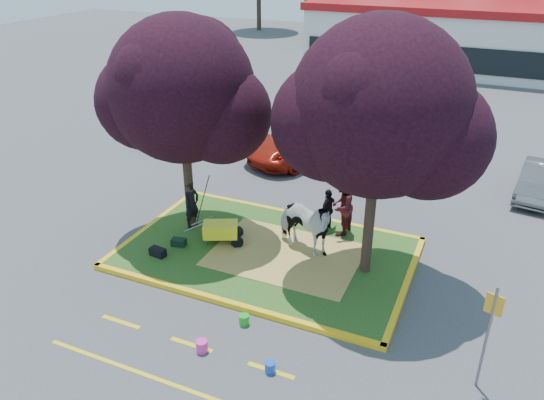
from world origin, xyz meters
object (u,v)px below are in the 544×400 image
at_px(cow, 303,225).
at_px(bucket_pink, 202,346).
at_px(bucket_green, 244,320).
at_px(bucket_blue, 270,367).
at_px(sign_post, 489,327).
at_px(car_silver, 284,134).
at_px(wheelbarrow, 221,230).
at_px(handler, 192,204).
at_px(car_black, 178,124).
at_px(calf, 222,228).

height_order(cow, bucket_pink, cow).
height_order(bucket_green, bucket_blue, bucket_green).
xyz_separation_m(sign_post, car_silver, (-9.07, 11.34, -0.91)).
bearing_deg(sign_post, bucket_blue, -145.16).
height_order(wheelbarrow, bucket_blue, wheelbarrow).
distance_m(bucket_blue, car_silver, 13.67).
xyz_separation_m(cow, bucket_pink, (-0.65, -4.69, -0.87)).
bearing_deg(handler, bucket_pink, -134.33).
relative_size(handler, sign_post, 0.63).
relative_size(sign_post, bucket_green, 9.41).
xyz_separation_m(cow, wheelbarrow, (-2.39, -0.60, -0.40)).
xyz_separation_m(bucket_blue, car_black, (-9.86, 11.74, 0.59)).
bearing_deg(car_black, bucket_pink, -33.00).
bearing_deg(car_silver, bucket_pink, 100.54).
bearing_deg(sign_post, cow, 163.72).
height_order(sign_post, bucket_blue, sign_post).
relative_size(wheelbarrow, bucket_green, 6.79).
bearing_deg(car_silver, wheelbarrow, 96.28).
bearing_deg(car_black, calf, -27.12).
height_order(cow, bucket_blue, cow).
bearing_deg(bucket_pink, cow, 82.11).
bearing_deg(cow, handler, 108.12).
bearing_deg(calf, bucket_pink, -86.79).
bearing_deg(handler, calf, -84.75).
relative_size(sign_post, car_silver, 0.66).
height_order(sign_post, car_black, sign_post).
bearing_deg(bucket_pink, car_silver, 104.52).
relative_size(calf, bucket_blue, 4.69).
height_order(calf, sign_post, sign_post).
bearing_deg(car_black, car_silver, 33.54).
xyz_separation_m(cow, calf, (-2.60, -0.17, -0.61)).
height_order(bucket_pink, bucket_blue, bucket_pink).
bearing_deg(sign_post, bucket_pink, -149.86).
xyz_separation_m(handler, bucket_pink, (3.06, -4.66, -0.79)).
bearing_deg(wheelbarrow, bucket_blue, -74.84).
distance_m(calf, handler, 1.24).
bearing_deg(handler, cow, -77.20).
xyz_separation_m(wheelbarrow, car_silver, (-1.57, 8.68, 0.00)).
bearing_deg(bucket_green, bucket_blue, -44.15).
xyz_separation_m(wheelbarrow, bucket_pink, (1.74, -4.09, -0.48)).
bearing_deg(wheelbarrow, handler, 131.81).
relative_size(car_black, car_silver, 1.11).
relative_size(cow, bucket_blue, 8.06).
distance_m(handler, bucket_blue, 6.66).
xyz_separation_m(handler, car_black, (-5.13, 7.12, -0.22)).
bearing_deg(bucket_pink, wheelbarrow, 112.99).
xyz_separation_m(calf, bucket_pink, (1.95, -4.52, -0.26)).
relative_size(calf, sign_post, 0.48).
bearing_deg(car_black, bucket_green, -28.50).
height_order(bucket_pink, car_silver, car_silver).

